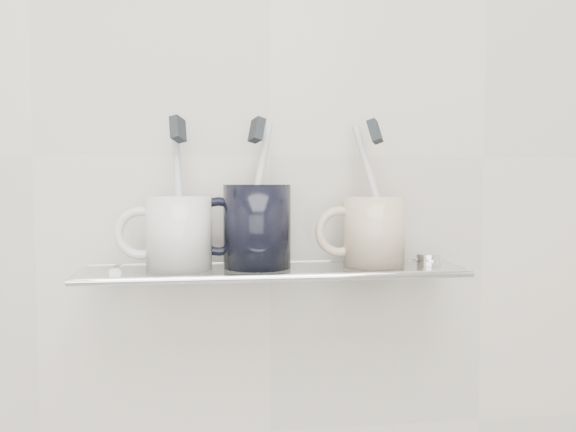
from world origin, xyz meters
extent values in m
plane|color=beige|center=(0.00, 1.10, 1.25)|extent=(2.50, 0.00, 2.50)
cube|color=silver|center=(0.00, 1.04, 1.10)|extent=(0.50, 0.12, 0.01)
cylinder|color=silver|center=(0.00, 0.98, 1.10)|extent=(0.50, 0.01, 0.01)
cylinder|color=silver|center=(-0.21, 1.09, 1.09)|extent=(0.02, 0.03, 0.02)
cylinder|color=silver|center=(0.21, 1.09, 1.09)|extent=(0.02, 0.03, 0.02)
cylinder|color=silver|center=(-0.12, 1.04, 1.15)|extent=(0.11, 0.11, 0.09)
torus|color=silver|center=(-0.17, 1.04, 1.15)|extent=(0.07, 0.01, 0.07)
cylinder|color=#A1AEB9|center=(-0.12, 1.04, 1.20)|extent=(0.03, 0.07, 0.18)
cube|color=black|center=(-0.12, 1.04, 1.28)|extent=(0.02, 0.03, 0.04)
cylinder|color=black|center=(-0.02, 1.04, 1.15)|extent=(0.10, 0.10, 0.11)
torus|color=black|center=(-0.07, 1.04, 1.15)|extent=(0.08, 0.01, 0.08)
cylinder|color=silver|center=(-0.02, 1.04, 1.20)|extent=(0.05, 0.06, 0.18)
cube|color=black|center=(-0.02, 1.04, 1.28)|extent=(0.02, 0.03, 0.04)
cylinder|color=beige|center=(0.14, 1.04, 1.15)|extent=(0.09, 0.09, 0.09)
torus|color=beige|center=(0.09, 1.04, 1.15)|extent=(0.07, 0.01, 0.07)
cylinder|color=#B9B7AC|center=(0.14, 1.04, 1.20)|extent=(0.05, 0.06, 0.18)
cube|color=black|center=(0.14, 1.04, 1.28)|extent=(0.03, 0.03, 0.04)
cylinder|color=silver|center=(0.22, 1.04, 1.11)|extent=(0.03, 0.03, 0.01)
camera|label=1|loc=(-0.07, 0.31, 1.21)|focal=35.00mm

